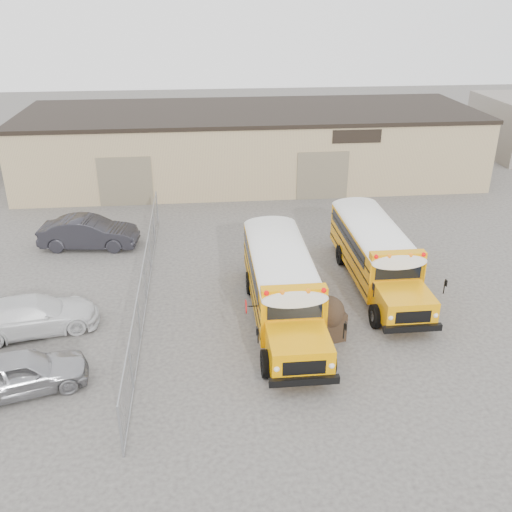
{
  "coord_description": "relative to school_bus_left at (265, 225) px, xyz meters",
  "views": [
    {
      "loc": [
        -3.53,
        -18.42,
        11.87
      ],
      "look_at": [
        -1.3,
        3.5,
        1.6
      ],
      "focal_mm": 40.0,
      "sensor_mm": 36.0,
      "label": 1
    }
  ],
  "objects": [
    {
      "name": "school_bus_left",
      "position": [
        0.0,
        0.0,
        0.0
      ],
      "size": [
        2.84,
        9.45,
        2.76
      ],
      "color": "#F69B00",
      "rests_on": "ground"
    },
    {
      "name": "ground",
      "position": [
        0.49,
        -6.94,
        -1.6
      ],
      "size": [
        120.0,
        120.0,
        0.0
      ],
      "primitive_type": "plane",
      "color": "#45413F",
      "rests_on": "ground"
    },
    {
      "name": "school_bus_right",
      "position": [
        4.53,
        2.34,
        -0.06
      ],
      "size": [
        2.39,
        9.12,
        2.67
      ],
      "color": "#F49C06",
      "rests_on": "ground"
    },
    {
      "name": "warehouse",
      "position": [
        0.49,
        13.05,
        0.77
      ],
      "size": [
        30.2,
        10.2,
        4.67
      ],
      "color": "tan",
      "rests_on": "ground"
    },
    {
      "name": "tarp_bundle",
      "position": [
        1.46,
        -7.51,
        -0.72
      ],
      "size": [
        1.34,
        1.25,
        1.71
      ],
      "color": "black",
      "rests_on": "ground"
    },
    {
      "name": "chainlink_fence",
      "position": [
        -5.51,
        -3.94,
        -0.7
      ],
      "size": [
        0.07,
        18.07,
        1.81
      ],
      "color": "gray",
      "rests_on": "ground"
    },
    {
      "name": "car_white",
      "position": [
        -9.58,
        -5.94,
        -0.9
      ],
      "size": [
        5.14,
        2.97,
        1.4
      ],
      "primitive_type": "imported",
      "rotation": [
        0.0,
        0.0,
        1.79
      ],
      "color": "silver",
      "rests_on": "ground"
    },
    {
      "name": "car_silver",
      "position": [
        -9.07,
        -9.64,
        -0.88
      ],
      "size": [
        4.51,
        2.79,
        1.43
      ],
      "primitive_type": "imported",
      "rotation": [
        0.0,
        0.0,
        1.85
      ],
      "color": "#A5A6AA",
      "rests_on": "ground"
    },
    {
      "name": "car_dark",
      "position": [
        -8.75,
        1.91,
        -0.8
      ],
      "size": [
        4.98,
        2.16,
        1.59
      ],
      "primitive_type": "imported",
      "rotation": [
        0.0,
        0.0,
        1.47
      ],
      "color": "black",
      "rests_on": "ground"
    }
  ]
}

